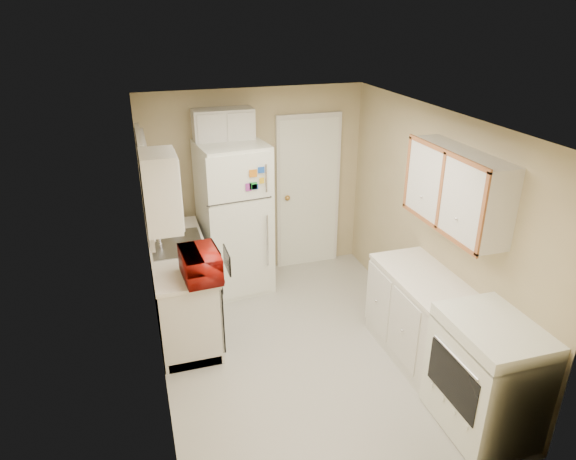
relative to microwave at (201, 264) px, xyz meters
name	(u,v)px	position (x,y,z in m)	size (l,w,h in m)	color
floor	(302,349)	(0.95, -0.21, -1.05)	(3.80, 3.80, 0.00)	silver
ceiling	(305,119)	(0.95, -0.21, 1.35)	(3.80, 3.80, 0.00)	white
wall_left	(152,266)	(-0.45, -0.21, 0.15)	(3.80, 3.80, 0.00)	tan
wall_right	(433,228)	(2.35, -0.21, 0.15)	(3.80, 3.80, 0.00)	tan
wall_back	(255,184)	(0.95, 1.69, 0.15)	(2.80, 2.80, 0.00)	tan
wall_front	(402,371)	(0.95, -2.11, 0.15)	(2.80, 2.80, 0.00)	tan
left_counter	(182,286)	(-0.15, 0.69, -0.60)	(0.60, 1.80, 0.90)	silver
dishwasher	(218,307)	(0.14, 0.09, -0.56)	(0.03, 0.58, 0.72)	black
sink	(177,247)	(-0.15, 0.84, -0.19)	(0.54, 0.74, 0.16)	gray
microwave	(201,264)	(0.00, 0.00, 0.00)	(0.28, 0.51, 0.34)	maroon
soap_bottle	(176,222)	(-0.11, 1.22, -0.05)	(0.08, 0.09, 0.19)	white
window_blinds	(145,185)	(-0.41, 0.84, 0.55)	(0.10, 0.98, 1.08)	silver
upper_cabinet_left	(161,191)	(-0.30, 0.01, 0.75)	(0.30, 0.45, 0.70)	silver
refrigerator	(234,218)	(0.59, 1.32, -0.13)	(0.76, 0.74, 1.85)	white
cabinet_over_fridge	(223,126)	(0.55, 1.54, 0.95)	(0.70, 0.30, 0.40)	silver
interior_door	(308,193)	(1.65, 1.65, -0.03)	(0.86, 0.06, 2.08)	white
right_counter	(442,339)	(2.05, -1.01, -0.60)	(0.60, 2.00, 0.90)	silver
stove	(489,375)	(2.08, -1.63, -0.53)	(0.69, 0.85, 1.03)	white
upper_cabinet_right	(457,189)	(2.20, -0.71, 0.75)	(0.30, 1.20, 0.70)	silver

